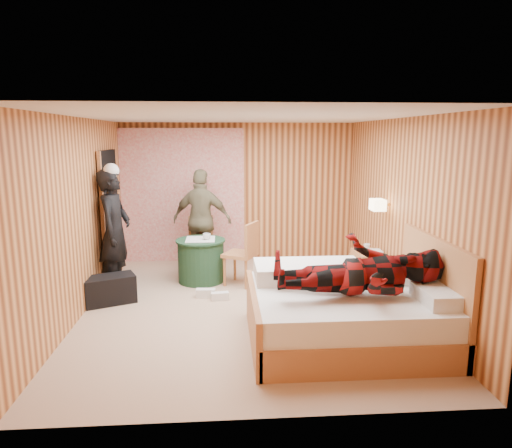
{
  "coord_description": "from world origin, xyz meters",
  "views": [
    {
      "loc": [
        -0.27,
        -5.83,
        2.26
      ],
      "look_at": [
        0.18,
        0.43,
        1.05
      ],
      "focal_mm": 32.0,
      "sensor_mm": 36.0,
      "label": 1
    }
  ],
  "objects": [
    {
      "name": "floor",
      "position": [
        0.0,
        0.0,
        0.0
      ],
      "size": [
        4.2,
        5.0,
        0.01
      ],
      "primitive_type": "cube",
      "color": "tan",
      "rests_on": "ground"
    },
    {
      "name": "ceiling",
      "position": [
        0.0,
        0.0,
        2.5
      ],
      "size": [
        4.2,
        5.0,
        0.01
      ],
      "primitive_type": "cube",
      "color": "silver",
      "rests_on": "wall_back"
    },
    {
      "name": "wall_back",
      "position": [
        0.0,
        2.5,
        1.25
      ],
      "size": [
        4.2,
        0.02,
        2.5
      ],
      "primitive_type": "cube",
      "color": "#DE9755",
      "rests_on": "floor"
    },
    {
      "name": "wall_left",
      "position": [
        -2.1,
        0.0,
        1.25
      ],
      "size": [
        0.02,
        5.0,
        2.5
      ],
      "primitive_type": "cube",
      "color": "#DE9755",
      "rests_on": "floor"
    },
    {
      "name": "wall_right",
      "position": [
        2.1,
        0.0,
        1.25
      ],
      "size": [
        0.02,
        5.0,
        2.5
      ],
      "primitive_type": "cube",
      "color": "#DE9755",
      "rests_on": "floor"
    },
    {
      "name": "curtain",
      "position": [
        -1.0,
        2.43,
        1.2
      ],
      "size": [
        2.2,
        0.08,
        2.4
      ],
      "primitive_type": "cube",
      "color": "beige",
      "rests_on": "floor"
    },
    {
      "name": "doorway",
      "position": [
        -2.06,
        1.4,
        1.02
      ],
      "size": [
        0.06,
        0.9,
        2.05
      ],
      "primitive_type": "cube",
      "color": "black",
      "rests_on": "floor"
    },
    {
      "name": "wall_lamp",
      "position": [
        1.92,
        0.45,
        1.3
      ],
      "size": [
        0.26,
        0.24,
        0.16
      ],
      "color": "gold",
      "rests_on": "wall_right"
    },
    {
      "name": "bed",
      "position": [
        1.12,
        -1.1,
        0.34
      ],
      "size": [
        2.15,
        1.7,
        1.17
      ],
      "color": "tan",
      "rests_on": "floor"
    },
    {
      "name": "nightstand",
      "position": [
        1.88,
        0.6,
        0.29
      ],
      "size": [
        0.43,
        0.59,
        0.57
      ],
      "color": "tan",
      "rests_on": "floor"
    },
    {
      "name": "round_table",
      "position": [
        -0.64,
        1.15,
        0.34
      ],
      "size": [
        0.77,
        0.77,
        0.68
      ],
      "color": "#1C3E29",
      "rests_on": "floor"
    },
    {
      "name": "chair_far",
      "position": [
        -0.65,
        1.77,
        0.54
      ],
      "size": [
        0.48,
        0.48,
        0.93
      ],
      "rotation": [
        0.0,
        0.0,
        0.15
      ],
      "color": "tan",
      "rests_on": "floor"
    },
    {
      "name": "chair_near",
      "position": [
        0.05,
        0.91,
        0.57
      ],
      "size": [
        0.6,
        0.6,
        0.99
      ],
      "rotation": [
        0.0,
        0.0,
        -2.05
      ],
      "color": "tan",
      "rests_on": "floor"
    },
    {
      "name": "duffel_bag",
      "position": [
        -1.85,
        0.27,
        0.19
      ],
      "size": [
        0.76,
        0.6,
        0.38
      ],
      "primitive_type": "cube",
      "rotation": [
        0.0,
        0.0,
        0.41
      ],
      "color": "black",
      "rests_on": "floor"
    },
    {
      "name": "sneaker_left",
      "position": [
        -0.34,
        0.27,
        0.05
      ],
      "size": [
        0.26,
        0.13,
        0.11
      ],
      "primitive_type": "cube",
      "rotation": [
        0.0,
        0.0,
        0.12
      ],
      "color": "silver",
      "rests_on": "floor"
    },
    {
      "name": "sneaker_right",
      "position": [
        -0.54,
        0.4,
        0.06
      ],
      "size": [
        0.28,
        0.13,
        0.12
      ],
      "primitive_type": "cube",
      "rotation": [
        0.0,
        0.0,
        -0.07
      ],
      "color": "silver",
      "rests_on": "floor"
    },
    {
      "name": "woman_standing",
      "position": [
        -1.85,
        0.76,
        0.9
      ],
      "size": [
        0.52,
        0.71,
        1.81
      ],
      "primitive_type": "imported",
      "rotation": [
        0.0,
        0.0,
        1.43
      ],
      "color": "black",
      "rests_on": "floor"
    },
    {
      "name": "man_at_table",
      "position": [
        -0.64,
        1.79,
        0.86
      ],
      "size": [
        1.09,
        0.67,
        1.72
      ],
      "primitive_type": "imported",
      "rotation": [
        0.0,
        0.0,
        2.88
      ],
      "color": "#6F674A",
      "rests_on": "floor"
    },
    {
      "name": "man_on_bed",
      "position": [
        1.15,
        -1.33,
        1.01
      ],
      "size": [
        0.86,
        0.67,
        1.77
      ],
      "primitive_type": "imported",
      "rotation": [
        0.0,
        1.57,
        0.0
      ],
      "color": "maroon",
      "rests_on": "bed"
    },
    {
      "name": "book_lower",
      "position": [
        1.88,
        0.55,
        0.58
      ],
      "size": [
        0.26,
        0.28,
        0.02
      ],
      "primitive_type": "imported",
      "rotation": [
        0.0,
        0.0,
        0.56
      ],
      "color": "silver",
      "rests_on": "nightstand"
    },
    {
      "name": "book_upper",
      "position": [
        1.88,
        0.55,
        0.6
      ],
      "size": [
        0.18,
        0.23,
        0.02
      ],
      "primitive_type": "imported",
      "rotation": [
        0.0,
        0.0,
        -0.06
      ],
      "color": "silver",
      "rests_on": "nightstand"
    },
    {
      "name": "cup_nightstand",
      "position": [
        1.88,
        0.73,
        0.62
      ],
      "size": [
        0.12,
        0.12,
        0.09
      ],
      "primitive_type": "imported",
      "rotation": [
        0.0,
        0.0,
        0.29
      ],
      "color": "silver",
      "rests_on": "nightstand"
    },
    {
      "name": "cup_table",
      "position": [
        -0.54,
        1.1,
        0.73
      ],
      "size": [
        0.14,
        0.14,
        0.1
      ],
      "primitive_type": "imported",
      "rotation": [
        0.0,
        0.0,
        0.13
      ],
      "color": "silver",
      "rests_on": "round_table"
    }
  ]
}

